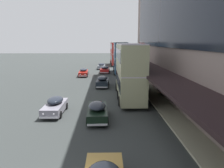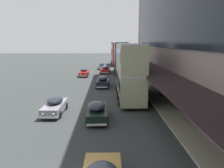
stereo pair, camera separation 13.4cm
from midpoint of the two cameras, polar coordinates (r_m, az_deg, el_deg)
name	(u,v)px [view 2 (the right image)]	position (r m, az deg, el deg)	size (l,w,h in m)	color
transit_bus_kerbside_front	(121,57)	(46.21, 2.38, 7.19)	(2.90, 9.15, 6.50)	teal
transit_bus_kerbside_rear	(129,69)	(25.65, 4.63, 3.92)	(2.92, 11.21, 6.36)	#AEB183
transit_bus_kerbside_far	(116,53)	(62.27, 1.20, 8.16)	(2.96, 9.64, 6.45)	#A82621
sedan_trailing_mid	(103,81)	(32.18, -2.30, 0.66)	(1.96, 4.46, 1.63)	black
sedan_oncoming_front	(97,111)	(18.81, -3.75, -6.98)	(1.87, 4.66, 1.57)	black
sedan_lead_mid	(84,72)	(42.85, -7.26, 3.10)	(1.87, 5.05, 1.47)	#AE1A13
sedan_oncoming_rear	(105,70)	(46.53, -1.65, 3.80)	(2.11, 4.46, 1.48)	red
sedan_lead_near	(55,105)	(21.03, -14.51, -5.42)	(1.84, 4.48, 1.53)	gray
sedan_far_back	(102,66)	(53.42, -2.52, 4.72)	(1.97, 4.38, 1.46)	gray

